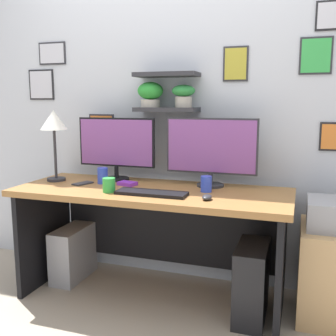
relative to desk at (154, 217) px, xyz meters
name	(u,v)px	position (x,y,z in m)	size (l,w,h in m)	color
ground_plane	(152,297)	(0.00, -0.06, -0.55)	(8.00, 8.00, 0.00)	tan
back_wall_assembly	(172,96)	(0.00, 0.38, 0.81)	(4.40, 0.24, 2.70)	silver
desk	(154,217)	(0.00, 0.00, 0.00)	(1.78, 0.68, 0.75)	#9E6B38
monitor_left	(116,146)	(-0.35, 0.16, 0.45)	(0.58, 0.18, 0.45)	black
monitor_right	(211,149)	(0.35, 0.16, 0.45)	(0.61, 0.18, 0.46)	#2D2D33
keyboard	(151,193)	(0.06, -0.20, 0.21)	(0.44, 0.14, 0.02)	black
computer_mouse	(207,197)	(0.41, -0.22, 0.22)	(0.06, 0.09, 0.03)	#2D2D33
desk_lamp	(54,125)	(-0.74, -0.01, 0.60)	(0.19, 0.19, 0.50)	#2D2D33
cell_phone	(83,183)	(-0.50, -0.06, 0.21)	(0.07, 0.14, 0.01)	#2D2D33
coffee_mug	(109,185)	(-0.22, -0.22, 0.25)	(0.08, 0.08, 0.09)	green
pen_cup	(206,184)	(0.36, -0.02, 0.25)	(0.07, 0.07, 0.10)	blue
scissors_tray	(127,183)	(-0.20, 0.01, 0.22)	(0.12, 0.08, 0.02)	purple
water_cup	(103,176)	(-0.38, 0.01, 0.26)	(0.07, 0.07, 0.11)	blue
drawer_cabinet	(336,273)	(1.15, 0.07, -0.26)	(0.44, 0.50, 0.56)	tan
computer_tower_left	(73,253)	(-0.66, 0.05, -0.35)	(0.18, 0.40, 0.39)	#99999E
computer_tower_right	(251,282)	(0.67, -0.11, -0.31)	(0.18, 0.40, 0.46)	black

